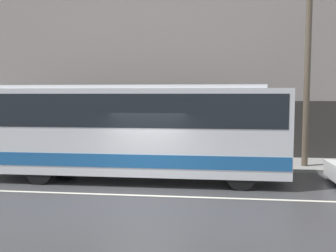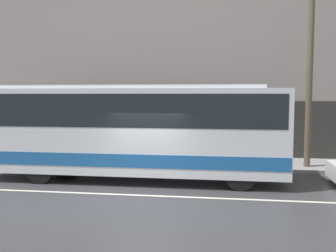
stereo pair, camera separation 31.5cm
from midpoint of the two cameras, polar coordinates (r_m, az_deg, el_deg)
The scene contains 7 objects.
ground_plane at distance 11.74m, azimuth -4.66°, elevation -10.52°, with size 60.00×60.00×0.00m, color #38383A.
sidewalk at distance 16.99m, azimuth -0.98°, elevation -5.46°, with size 60.00×2.94×0.14m.
building_facade at distance 18.56m, azimuth -0.31°, elevation 14.05°, with size 60.00×0.35×12.58m.
lane_stripe at distance 11.74m, azimuth -4.66°, elevation -10.50°, with size 54.00×0.14×0.01m.
transit_bus at distance 13.62m, azimuth -6.15°, elevation -0.14°, with size 10.88×2.50×3.43m.
utility_pole_near at distance 16.36m, azimuth 19.91°, elevation 6.77°, with size 0.25×0.25×7.20m.
pedestrian_waiting at distance 17.19m, azimuth -8.74°, elevation -2.45°, with size 0.36×0.36×1.71m.
Camera 1 is at (2.11, -11.11, 3.10)m, focal length 40.00 mm.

